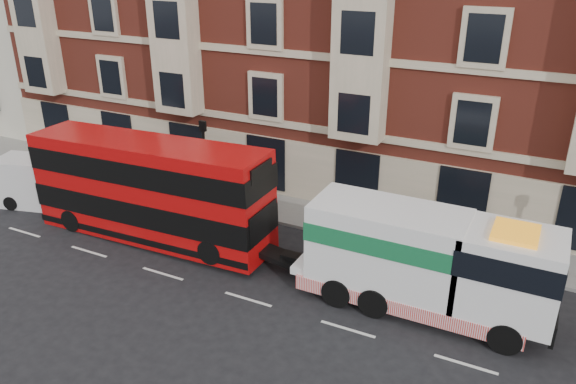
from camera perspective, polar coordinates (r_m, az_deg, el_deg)
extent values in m
plane|color=black|center=(21.53, -4.08, -10.83)|extent=(120.00, 120.00, 0.00)
cube|color=slate|center=(27.29, 3.89, -2.65)|extent=(90.00, 3.00, 0.15)
cube|color=maroon|center=(31.52, 10.84, 17.59)|extent=(45.00, 12.00, 18.00)
cylinder|color=black|center=(28.07, -8.40, 2.56)|extent=(0.14, 0.14, 4.00)
cube|color=black|center=(27.39, -8.66, 6.65)|extent=(0.35, 0.15, 0.50)
cube|color=#BD0A0B|center=(25.33, -13.87, 0.22)|extent=(11.31, 2.53, 4.44)
cube|color=black|center=(25.59, -13.73, -1.12)|extent=(11.35, 2.59, 1.06)
cube|color=black|center=(24.90, -14.13, 2.67)|extent=(11.35, 2.59, 1.01)
cylinder|color=black|center=(27.86, -21.09, -2.70)|extent=(1.05, 0.32, 1.05)
cylinder|color=black|center=(29.26, -17.91, -0.95)|extent=(1.05, 0.32, 1.05)
cylinder|color=black|center=(23.05, -7.90, -6.03)|extent=(1.05, 0.32, 1.05)
cylinder|color=black|center=(24.72, -4.95, -3.70)|extent=(1.05, 0.32, 1.05)
cube|color=white|center=(21.05, 12.96, -9.20)|extent=(9.09, 2.32, 0.30)
cube|color=white|center=(20.08, 21.46, -7.71)|extent=(3.23, 2.53, 2.93)
cube|color=white|center=(20.60, 10.04, -5.29)|extent=(5.45, 2.53, 2.93)
cube|color=#17683A|center=(20.36, 10.15, -4.05)|extent=(5.50, 2.57, 0.71)
cube|color=red|center=(21.28, 12.34, -9.88)|extent=(8.08, 2.59, 0.56)
cylinder|color=black|center=(20.04, 21.20, -13.66)|extent=(1.11, 0.35, 1.11)
cylinder|color=black|center=(21.94, 21.93, -10.25)|extent=(1.11, 0.35, 1.11)
cylinder|color=black|center=(20.59, 8.73, -11.00)|extent=(1.11, 0.40, 1.11)
cylinder|color=black|center=(22.44, 10.60, -7.95)|extent=(1.11, 0.40, 1.11)
cylinder|color=black|center=(20.96, 5.01, -10.09)|extent=(1.11, 0.40, 1.11)
cylinder|color=black|center=(22.78, 7.18, -7.18)|extent=(1.11, 0.40, 1.11)
cube|color=silver|center=(30.78, -23.38, 0.89)|extent=(5.08, 3.07, 2.47)
cylinder|color=black|center=(31.32, -26.31, -1.02)|extent=(0.76, 0.42, 0.72)
cylinder|color=black|center=(32.63, -24.48, 0.28)|extent=(0.76, 0.42, 0.72)
cylinder|color=black|center=(29.61, -21.61, -1.56)|extent=(0.76, 0.42, 0.72)
cylinder|color=black|center=(30.98, -19.89, -0.17)|extent=(0.76, 0.42, 0.72)
imported|color=#192232|center=(29.89, -11.02, 1.24)|extent=(0.70, 0.62, 1.61)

